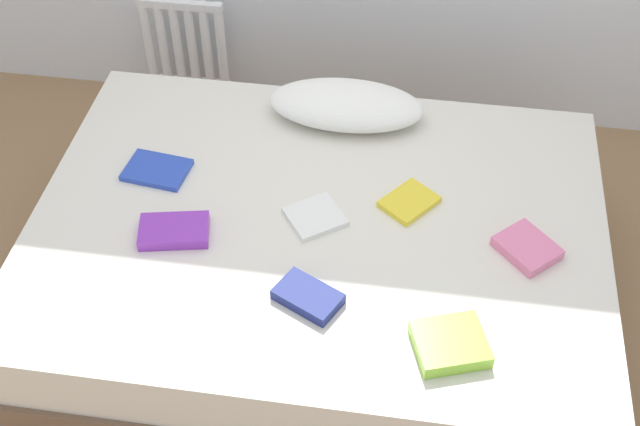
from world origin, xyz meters
name	(u,v)px	position (x,y,z in m)	size (l,w,h in m)	color
ground_plane	(318,310)	(0.00, 0.00, 0.00)	(8.00, 8.00, 0.00)	#93704C
bed	(318,268)	(0.00, 0.00, 0.25)	(2.00, 1.50, 0.50)	brown
radiator	(185,45)	(-0.81, 1.20, 0.34)	(0.40, 0.04, 0.46)	white
pillow	(346,105)	(0.03, 0.56, 0.57)	(0.60, 0.30, 0.13)	white
textbook_white	(315,217)	(-0.01, 0.00, 0.51)	(0.18, 0.17, 0.02)	white
textbook_purple	(174,231)	(-0.46, -0.14, 0.52)	(0.23, 0.14, 0.04)	purple
textbook_lime	(450,344)	(0.47, -0.48, 0.52)	(0.21, 0.18, 0.05)	#8CC638
textbook_navy	(308,297)	(0.02, -0.36, 0.52)	(0.20, 0.12, 0.04)	navy
textbook_pink	(527,248)	(0.70, -0.05, 0.52)	(0.19, 0.15, 0.04)	pink
textbook_blue	(157,170)	(-0.61, 0.15, 0.51)	(0.22, 0.16, 0.02)	#2847B7
textbook_yellow	(409,202)	(0.30, 0.12, 0.51)	(0.18, 0.14, 0.02)	yellow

